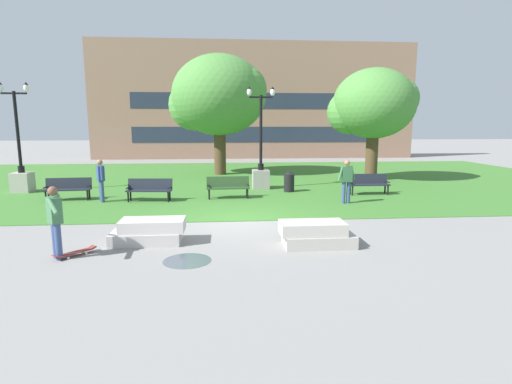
# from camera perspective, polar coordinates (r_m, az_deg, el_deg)

# --- Properties ---
(ground_plane) EXTENTS (140.00, 140.00, 0.00)m
(ground_plane) POSITION_cam_1_polar(r_m,az_deg,el_deg) (12.91, -2.25, -4.25)
(ground_plane) COLOR gray
(grass_lawn) EXTENTS (40.00, 20.00, 0.02)m
(grass_lawn) POSITION_cam_1_polar(r_m,az_deg,el_deg) (22.74, -3.35, 1.80)
(grass_lawn) COLOR #3D752D
(grass_lawn) RESTS_ON ground
(concrete_block_center) EXTENTS (1.91, 0.90, 0.64)m
(concrete_block_center) POSITION_cam_1_polar(r_m,az_deg,el_deg) (10.91, -15.01, -5.50)
(concrete_block_center) COLOR #BCB7B2
(concrete_block_center) RESTS_ON ground
(concrete_block_left) EXTENTS (1.90, 0.90, 0.64)m
(concrete_block_left) POSITION_cam_1_polar(r_m,az_deg,el_deg) (10.40, 8.53, -6.01)
(concrete_block_left) COLOR #B2ADA3
(concrete_block_left) RESTS_ON ground
(person_skateboarder) EXTENTS (0.74, 1.38, 1.71)m
(person_skateboarder) POSITION_cam_1_polar(r_m,az_deg,el_deg) (10.26, -26.79, -3.32)
(person_skateboarder) COLOR #384C7A
(person_skateboarder) RESTS_ON ground
(skateboard) EXTENTS (0.84, 0.88, 0.14)m
(skateboard) POSITION_cam_1_polar(r_m,az_deg,el_deg) (10.52, -24.46, -7.88)
(skateboard) COLOR maroon
(skateboard) RESTS_ON ground
(puddle) EXTENTS (1.11, 1.11, 0.01)m
(puddle) POSITION_cam_1_polar(r_m,az_deg,el_deg) (9.43, -9.80, -9.65)
(puddle) COLOR #47515B
(puddle) RESTS_ON ground
(park_bench_near_left) EXTENTS (1.80, 0.54, 0.90)m
(park_bench_near_left) POSITION_cam_1_polar(r_m,az_deg,el_deg) (18.44, 15.76, 1.29)
(park_bench_near_left) COLOR #1E232D
(park_bench_near_left) RESTS_ON grass_lawn
(park_bench_near_right) EXTENTS (1.84, 0.67, 0.90)m
(park_bench_near_right) POSITION_cam_1_polar(r_m,az_deg,el_deg) (18.13, -25.25, 0.59)
(park_bench_near_right) COLOR #1E232D
(park_bench_near_right) RESTS_ON grass_lawn
(park_bench_far_left) EXTENTS (1.83, 0.66, 0.90)m
(park_bench_far_left) POSITION_cam_1_polar(r_m,az_deg,el_deg) (16.74, -14.97, 0.51)
(park_bench_far_left) COLOR #1E232D
(park_bench_far_left) RESTS_ON grass_lawn
(park_bench_far_right) EXTENTS (1.82, 0.59, 0.90)m
(park_bench_far_right) POSITION_cam_1_polar(r_m,az_deg,el_deg) (16.86, -4.01, 0.88)
(park_bench_far_right) COLOR #284723
(park_bench_far_right) RESTS_ON grass_lawn
(lamp_post_left) EXTENTS (1.32, 0.80, 4.94)m
(lamp_post_left) POSITION_cam_1_polar(r_m,az_deg,el_deg) (21.21, -30.51, 2.69)
(lamp_post_left) COLOR #ADA89E
(lamp_post_left) RESTS_ON grass_lawn
(lamp_post_center) EXTENTS (1.32, 0.80, 4.84)m
(lamp_post_center) POSITION_cam_1_polar(r_m,az_deg,el_deg) (19.33, 0.69, 3.42)
(lamp_post_center) COLOR gray
(lamp_post_center) RESTS_ON grass_lawn
(tree_near_right) EXTENTS (5.99, 5.71, 7.26)m
(tree_near_right) POSITION_cam_1_polar(r_m,az_deg,el_deg) (25.02, -5.45, 13.43)
(tree_near_right) COLOR #4C3823
(tree_near_right) RESTS_ON grass_lawn
(tree_far_right) EXTENTS (4.67, 4.45, 6.09)m
(tree_far_right) POSITION_cam_1_polar(r_m,az_deg,el_deg) (23.08, 16.37, 11.85)
(tree_far_right) COLOR #4C3823
(tree_far_right) RESTS_ON grass_lawn
(trash_bin) EXTENTS (0.49, 0.49, 0.96)m
(trash_bin) POSITION_cam_1_polar(r_m,az_deg,el_deg) (18.52, 4.75, 1.54)
(trash_bin) COLOR black
(trash_bin) RESTS_ON grass_lawn
(person_bystander_near_lawn) EXTENTS (0.75, 0.28, 1.71)m
(person_bystander_near_lawn) POSITION_cam_1_polar(r_m,az_deg,el_deg) (16.02, 12.80, 1.81)
(person_bystander_near_lawn) COLOR #384C7A
(person_bystander_near_lawn) RESTS_ON grass_lawn
(person_bystander_far_lawn) EXTENTS (0.40, 0.61, 1.71)m
(person_bystander_far_lawn) POSITION_cam_1_polar(r_m,az_deg,el_deg) (17.07, -21.29, 1.86)
(person_bystander_far_lawn) COLOR #384C7A
(person_bystander_far_lawn) RESTS_ON grass_lawn
(building_facade_distant) EXTENTS (29.49, 1.03, 10.45)m
(building_facade_distant) POSITION_cam_1_polar(r_m,az_deg,el_deg) (37.20, -0.10, 12.88)
(building_facade_distant) COLOR #8E6B56
(building_facade_distant) RESTS_ON ground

